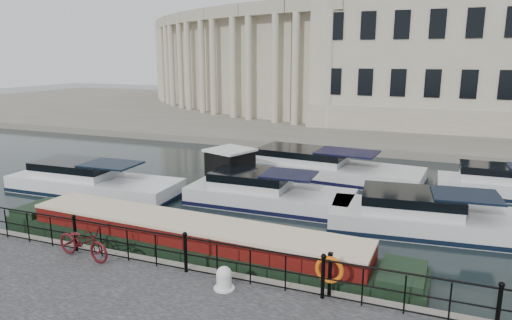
{
  "coord_description": "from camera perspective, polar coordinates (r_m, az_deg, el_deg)",
  "views": [
    {
      "loc": [
        6.3,
        -12.79,
        6.62
      ],
      "look_at": [
        0.5,
        2.0,
        3.0
      ],
      "focal_mm": 32.0,
      "sensor_mm": 36.0,
      "label": 1
    }
  ],
  "objects": [
    {
      "name": "cabin_cruisers",
      "position": [
        22.2,
        5.77,
        -3.59
      ],
      "size": [
        26.72,
        10.72,
        1.99
      ],
      "color": "white",
      "rests_on": "ground_plane"
    },
    {
      "name": "harbour_hut",
      "position": [
        23.05,
        -3.24,
        -1.42
      ],
      "size": [
        3.37,
        3.1,
        2.17
      ],
      "rotation": [
        0.0,
        0.0,
        -0.36
      ],
      "color": "#6B665B",
      "rests_on": "ground_plane"
    },
    {
      "name": "narrowboat",
      "position": [
        16.0,
        -8.33,
        -10.32
      ],
      "size": [
        15.48,
        2.72,
        1.56
      ],
      "rotation": [
        0.0,
        0.0,
        -0.04
      ],
      "color": "black",
      "rests_on": "ground_plane"
    },
    {
      "name": "far_bank",
      "position": [
        52.56,
        14.44,
        5.49
      ],
      "size": [
        120.0,
        42.0,
        0.55
      ],
      "primitive_type": "cube",
      "color": "#6B665B",
      "rests_on": "ground_plane"
    },
    {
      "name": "railing",
      "position": [
        13.42,
        -8.81,
        -11.13
      ],
      "size": [
        24.14,
        0.14,
        1.22
      ],
      "color": "black",
      "rests_on": "near_quay"
    },
    {
      "name": "mooring_bollard",
      "position": [
        12.56,
        -4.01,
        -14.55
      ],
      "size": [
        0.57,
        0.57,
        0.64
      ],
      "color": "silver",
      "rests_on": "near_quay"
    },
    {
      "name": "life_ring_post",
      "position": [
        12.06,
        9.17,
        -13.46
      ],
      "size": [
        0.74,
        0.2,
        1.21
      ],
      "color": "black",
      "rests_on": "near_quay"
    },
    {
      "name": "bicycle",
      "position": [
        15.09,
        -20.81,
        -9.55
      ],
      "size": [
        2.12,
        0.97,
        1.07
      ],
      "primitive_type": "imported",
      "rotation": [
        0.0,
        0.0,
        1.44
      ],
      "color": "#4B0D12",
      "rests_on": "near_quay"
    },
    {
      "name": "civic_building",
      "position": [
        48.06,
        13.02,
        13.01
      ],
      "size": [
        53.55,
        31.84,
        16.85
      ],
      "color": "#ADA38C",
      "rests_on": "far_bank"
    },
    {
      "name": "ground_plane",
      "position": [
        15.72,
        -4.46,
        -12.11
      ],
      "size": [
        160.0,
        160.0,
        0.0
      ],
      "primitive_type": "plane",
      "color": "black",
      "rests_on": "ground"
    }
  ]
}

